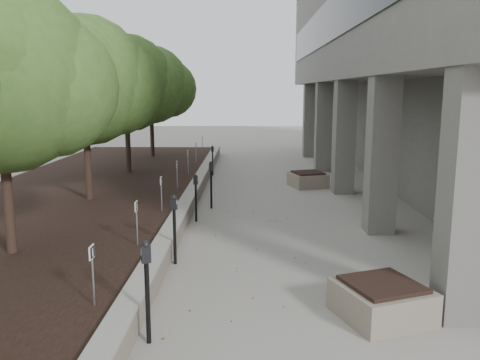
{
  "coord_description": "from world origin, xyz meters",
  "views": [
    {
      "loc": [
        -0.0,
        -6.57,
        3.64
      ],
      "look_at": [
        -0.23,
        6.74,
        1.23
      ],
      "focal_mm": 37.05,
      "sensor_mm": 36.0,
      "label": 1
    }
  ],
  "objects_px": {
    "crabapple_tree_3": "(85,108)",
    "parking_meter_5": "(213,160)",
    "crabapple_tree_2": "(1,118)",
    "crabapple_tree_4": "(126,104)",
    "parking_meter_4": "(211,185)",
    "planter_back": "(308,179)",
    "parking_meter_2": "(175,230)",
    "parking_meter_1": "(147,293)",
    "planter_front": "(382,300)",
    "parking_meter_3": "(196,198)",
    "crabapple_tree_5": "(151,101)"
  },
  "relations": [
    {
      "from": "parking_meter_5",
      "to": "planter_front",
      "type": "xyz_separation_m",
      "value": [
        3.72,
        -13.67,
        -0.35
      ]
    },
    {
      "from": "crabapple_tree_2",
      "to": "planter_back",
      "type": "relative_size",
      "value": 4.4
    },
    {
      "from": "parking_meter_5",
      "to": "planter_back",
      "type": "distance_m",
      "value": 4.61
    },
    {
      "from": "crabapple_tree_4",
      "to": "parking_meter_2",
      "type": "distance_m",
      "value": 10.35
    },
    {
      "from": "parking_meter_5",
      "to": "parking_meter_3",
      "type": "bearing_deg",
      "value": -99.04
    },
    {
      "from": "parking_meter_1",
      "to": "parking_meter_5",
      "type": "xyz_separation_m",
      "value": [
        -0.1,
        14.56,
        -0.13
      ]
    },
    {
      "from": "parking_meter_2",
      "to": "parking_meter_5",
      "type": "distance_m",
      "value": 11.2
    },
    {
      "from": "crabapple_tree_5",
      "to": "planter_back",
      "type": "height_order",
      "value": "crabapple_tree_5"
    },
    {
      "from": "parking_meter_1",
      "to": "planter_front",
      "type": "xyz_separation_m",
      "value": [
        3.62,
        0.89,
        -0.48
      ]
    },
    {
      "from": "crabapple_tree_2",
      "to": "crabapple_tree_4",
      "type": "bearing_deg",
      "value": 90.0
    },
    {
      "from": "parking_meter_4",
      "to": "crabapple_tree_4",
      "type": "bearing_deg",
      "value": 118.56
    },
    {
      "from": "planter_back",
      "to": "parking_meter_1",
      "type": "bearing_deg",
      "value": -107.26
    },
    {
      "from": "crabapple_tree_3",
      "to": "parking_meter_4",
      "type": "height_order",
      "value": "crabapple_tree_3"
    },
    {
      "from": "parking_meter_2",
      "to": "planter_back",
      "type": "height_order",
      "value": "parking_meter_2"
    },
    {
      "from": "crabapple_tree_5",
      "to": "crabapple_tree_3",
      "type": "bearing_deg",
      "value": -90.0
    },
    {
      "from": "parking_meter_2",
      "to": "planter_back",
      "type": "bearing_deg",
      "value": 74.54
    },
    {
      "from": "parking_meter_3",
      "to": "planter_front",
      "type": "distance_m",
      "value": 6.97
    },
    {
      "from": "crabapple_tree_2",
      "to": "crabapple_tree_4",
      "type": "height_order",
      "value": "same"
    },
    {
      "from": "planter_front",
      "to": "planter_back",
      "type": "relative_size",
      "value": 1.05
    },
    {
      "from": "parking_meter_4",
      "to": "parking_meter_5",
      "type": "xyz_separation_m",
      "value": [
        -0.4,
        6.17,
        -0.1
      ]
    },
    {
      "from": "crabapple_tree_2",
      "to": "planter_front",
      "type": "bearing_deg",
      "value": -16.01
    },
    {
      "from": "crabapple_tree_3",
      "to": "crabapple_tree_5",
      "type": "distance_m",
      "value": 10.0
    },
    {
      "from": "parking_meter_5",
      "to": "crabapple_tree_3",
      "type": "bearing_deg",
      "value": -125.67
    },
    {
      "from": "crabapple_tree_2",
      "to": "parking_meter_3",
      "type": "relative_size",
      "value": 4.04
    },
    {
      "from": "parking_meter_5",
      "to": "planter_back",
      "type": "height_order",
      "value": "parking_meter_5"
    },
    {
      "from": "parking_meter_2",
      "to": "planter_back",
      "type": "xyz_separation_m",
      "value": [
        3.84,
        8.67,
        -0.46
      ]
    },
    {
      "from": "crabapple_tree_4",
      "to": "parking_meter_3",
      "type": "xyz_separation_m",
      "value": [
        3.34,
        -6.07,
        -2.45
      ]
    },
    {
      "from": "crabapple_tree_3",
      "to": "parking_meter_2",
      "type": "distance_m",
      "value": 6.06
    },
    {
      "from": "parking_meter_1",
      "to": "crabapple_tree_5",
      "type": "bearing_deg",
      "value": 80.66
    },
    {
      "from": "crabapple_tree_4",
      "to": "planter_back",
      "type": "bearing_deg",
      "value": -6.96
    },
    {
      "from": "parking_meter_4",
      "to": "planter_back",
      "type": "xyz_separation_m",
      "value": [
        3.44,
        3.64,
        -0.46
      ]
    },
    {
      "from": "crabapple_tree_3",
      "to": "planter_back",
      "type": "bearing_deg",
      "value": 30.26
    },
    {
      "from": "crabapple_tree_2",
      "to": "parking_meter_4",
      "type": "distance_m",
      "value": 7.01
    },
    {
      "from": "parking_meter_2",
      "to": "parking_meter_5",
      "type": "bearing_deg",
      "value": 98.42
    },
    {
      "from": "crabapple_tree_3",
      "to": "planter_back",
      "type": "relative_size",
      "value": 4.4
    },
    {
      "from": "parking_meter_5",
      "to": "planter_front",
      "type": "relative_size",
      "value": 1.0
    },
    {
      "from": "parking_meter_4",
      "to": "planter_front",
      "type": "xyz_separation_m",
      "value": [
        3.32,
        -7.5,
        -0.45
      ]
    },
    {
      "from": "parking_meter_3",
      "to": "crabapple_tree_3",
      "type": "bearing_deg",
      "value": 170.26
    },
    {
      "from": "crabapple_tree_2",
      "to": "parking_meter_1",
      "type": "bearing_deg",
      "value": -40.74
    },
    {
      "from": "parking_meter_2",
      "to": "crabapple_tree_5",
      "type": "bearing_deg",
      "value": 111.02
    },
    {
      "from": "crabapple_tree_3",
      "to": "parking_meter_3",
      "type": "height_order",
      "value": "crabapple_tree_3"
    },
    {
      "from": "crabapple_tree_5",
      "to": "parking_meter_1",
      "type": "bearing_deg",
      "value": -79.38
    },
    {
      "from": "crabapple_tree_2",
      "to": "parking_meter_1",
      "type": "height_order",
      "value": "crabapple_tree_2"
    },
    {
      "from": "crabapple_tree_3",
      "to": "parking_meter_5",
      "type": "distance_m",
      "value": 7.82
    },
    {
      "from": "crabapple_tree_4",
      "to": "parking_meter_4",
      "type": "distance_m",
      "value": 6.26
    },
    {
      "from": "crabapple_tree_4",
      "to": "planter_back",
      "type": "xyz_separation_m",
      "value": [
        7.09,
        -0.86,
        -2.83
      ]
    },
    {
      "from": "planter_back",
      "to": "planter_front",
      "type": "bearing_deg",
      "value": -90.61
    },
    {
      "from": "parking_meter_1",
      "to": "planter_back",
      "type": "bearing_deg",
      "value": 52.79
    },
    {
      "from": "crabapple_tree_4",
      "to": "parking_meter_2",
      "type": "bearing_deg",
      "value": -71.18
    },
    {
      "from": "parking_meter_1",
      "to": "crabapple_tree_3",
      "type": "bearing_deg",
      "value": 93.07
    }
  ]
}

